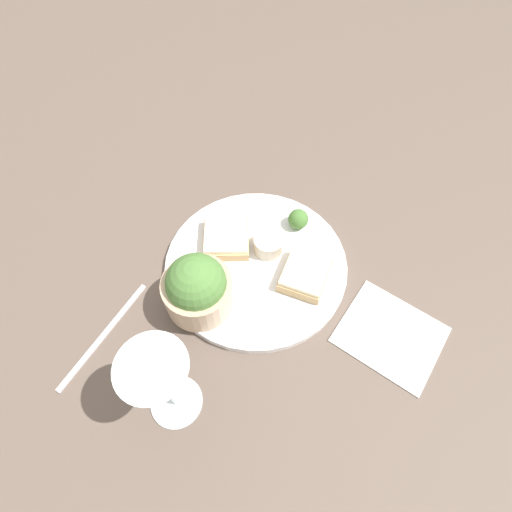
{
  "coord_description": "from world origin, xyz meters",
  "views": [
    {
      "loc": [
        -0.3,
        -0.15,
        0.57
      ],
      "look_at": [
        0.0,
        0.0,
        0.03
      ],
      "focal_mm": 28.0,
      "sensor_mm": 36.0,
      "label": 1
    }
  ],
  "objects_px": {
    "cheese_toast_far": "(305,274)",
    "napkin": "(390,334)",
    "cheese_toast_near": "(226,237)",
    "fork": "(104,334)",
    "wine_glass": "(157,378)",
    "salad_bowl": "(197,288)",
    "sauce_ramekin": "(268,244)"
  },
  "relations": [
    {
      "from": "salad_bowl",
      "to": "sauce_ramekin",
      "type": "bearing_deg",
      "value": -21.11
    },
    {
      "from": "cheese_toast_far",
      "to": "fork",
      "type": "distance_m",
      "value": 0.32
    },
    {
      "from": "salad_bowl",
      "to": "napkin",
      "type": "bearing_deg",
      "value": -73.11
    },
    {
      "from": "cheese_toast_far",
      "to": "salad_bowl",
      "type": "bearing_deg",
      "value": 130.68
    },
    {
      "from": "napkin",
      "to": "fork",
      "type": "distance_m",
      "value": 0.43
    },
    {
      "from": "salad_bowl",
      "to": "wine_glass",
      "type": "relative_size",
      "value": 0.64
    },
    {
      "from": "salad_bowl",
      "to": "sauce_ramekin",
      "type": "relative_size",
      "value": 2.14
    },
    {
      "from": "wine_glass",
      "to": "napkin",
      "type": "height_order",
      "value": "wine_glass"
    },
    {
      "from": "salad_bowl",
      "to": "napkin",
      "type": "distance_m",
      "value": 0.29
    },
    {
      "from": "napkin",
      "to": "fork",
      "type": "relative_size",
      "value": 0.83
    },
    {
      "from": "salad_bowl",
      "to": "wine_glass",
      "type": "xyz_separation_m",
      "value": [
        -0.14,
        -0.04,
        0.06
      ]
    },
    {
      "from": "sauce_ramekin",
      "to": "wine_glass",
      "type": "xyz_separation_m",
      "value": [
        -0.27,
        0.01,
        0.09
      ]
    },
    {
      "from": "cheese_toast_far",
      "to": "cheese_toast_near",
      "type": "bearing_deg",
      "value": 87.46
    },
    {
      "from": "cheese_toast_near",
      "to": "wine_glass",
      "type": "distance_m",
      "value": 0.28
    },
    {
      "from": "cheese_toast_near",
      "to": "fork",
      "type": "relative_size",
      "value": 0.55
    },
    {
      "from": "sauce_ramekin",
      "to": "napkin",
      "type": "distance_m",
      "value": 0.23
    },
    {
      "from": "sauce_ramekin",
      "to": "salad_bowl",
      "type": "bearing_deg",
      "value": 158.89
    },
    {
      "from": "salad_bowl",
      "to": "wine_glass",
      "type": "height_order",
      "value": "wine_glass"
    },
    {
      "from": "sauce_ramekin",
      "to": "cheese_toast_far",
      "type": "bearing_deg",
      "value": -107.73
    },
    {
      "from": "cheese_toast_far",
      "to": "napkin",
      "type": "xyz_separation_m",
      "value": [
        -0.02,
        -0.15,
        -0.02
      ]
    },
    {
      "from": "salad_bowl",
      "to": "cheese_toast_far",
      "type": "bearing_deg",
      "value": -49.32
    },
    {
      "from": "wine_glass",
      "to": "fork",
      "type": "bearing_deg",
      "value": 77.46
    },
    {
      "from": "cheese_toast_far",
      "to": "fork",
      "type": "xyz_separation_m",
      "value": [
        -0.22,
        0.23,
        -0.02
      ]
    },
    {
      "from": "cheese_toast_far",
      "to": "napkin",
      "type": "bearing_deg",
      "value": -98.99
    },
    {
      "from": "salad_bowl",
      "to": "cheese_toast_near",
      "type": "relative_size",
      "value": 0.98
    },
    {
      "from": "napkin",
      "to": "cheese_toast_far",
      "type": "bearing_deg",
      "value": 81.01
    },
    {
      "from": "cheese_toast_far",
      "to": "fork",
      "type": "height_order",
      "value": "cheese_toast_far"
    },
    {
      "from": "sauce_ramekin",
      "to": "cheese_toast_far",
      "type": "relative_size",
      "value": 0.59
    },
    {
      "from": "salad_bowl",
      "to": "cheese_toast_far",
      "type": "height_order",
      "value": "salad_bowl"
    },
    {
      "from": "fork",
      "to": "napkin",
      "type": "bearing_deg",
      "value": -63.24
    },
    {
      "from": "cheese_toast_near",
      "to": "fork",
      "type": "height_order",
      "value": "cheese_toast_near"
    },
    {
      "from": "salad_bowl",
      "to": "fork",
      "type": "distance_m",
      "value": 0.16
    }
  ]
}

